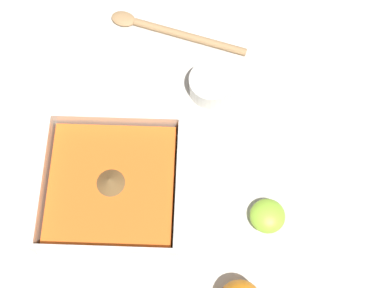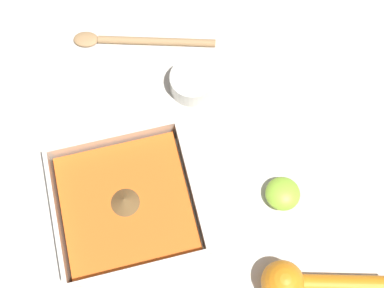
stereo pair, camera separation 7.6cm
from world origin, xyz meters
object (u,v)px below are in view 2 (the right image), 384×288
(spice_bowl, at_px, (192,83))
(lemon_squeezer, at_px, (300,283))
(lemon_half, at_px, (283,194))
(square_dish, at_px, (127,207))
(wooden_spoon, at_px, (136,41))

(spice_bowl, bearing_deg, lemon_squeezer, -168.43)
(spice_bowl, bearing_deg, lemon_half, -157.66)
(square_dish, height_order, lemon_squeezer, square_dish)
(square_dish, distance_m, wooden_spoon, 0.28)
(lemon_squeezer, bearing_deg, lemon_half, -82.31)
(lemon_half, distance_m, wooden_spoon, 0.34)
(spice_bowl, height_order, lemon_squeezer, lemon_squeezer)
(square_dish, height_order, wooden_spoon, square_dish)
(wooden_spoon, bearing_deg, lemon_squeezer, 123.57)
(lemon_squeezer, distance_m, wooden_spoon, 0.45)
(spice_bowl, relative_size, lemon_squeezer, 0.41)
(spice_bowl, distance_m, lemon_squeezer, 0.33)
(lemon_half, xyz_separation_m, wooden_spoon, (0.30, 0.15, -0.01))
(lemon_half, height_order, wooden_spoon, lemon_half)
(wooden_spoon, bearing_deg, square_dish, 92.27)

